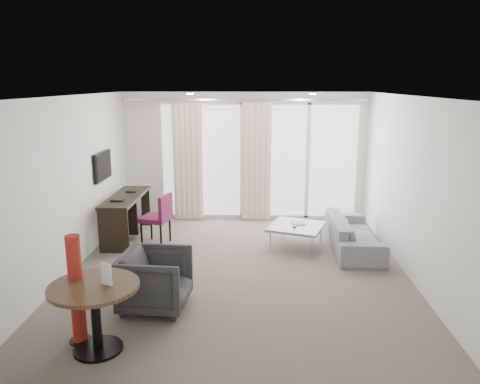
{
  "coord_description": "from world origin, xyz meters",
  "views": [
    {
      "loc": [
        0.27,
        -6.56,
        2.79
      ],
      "look_at": [
        0.0,
        0.6,
        1.1
      ],
      "focal_mm": 35.0,
      "sensor_mm": 36.0,
      "label": 1
    }
  ],
  "objects_px": {
    "sofa": "(353,234)",
    "coffee_table": "(296,236)",
    "round_table": "(96,318)",
    "tub_armchair": "(156,280)",
    "desk": "(126,217)",
    "rattan_chair_a": "(270,180)",
    "desk_chair": "(155,219)",
    "red_lamp": "(77,290)",
    "rattan_chair_b": "(333,187)"
  },
  "relations": [
    {
      "from": "round_table",
      "to": "rattan_chair_a",
      "type": "relative_size",
      "value": 1.14
    },
    {
      "from": "sofa",
      "to": "rattan_chair_a",
      "type": "bearing_deg",
      "value": 19.64
    },
    {
      "from": "tub_armchair",
      "to": "rattan_chair_a",
      "type": "height_order",
      "value": "rattan_chair_a"
    },
    {
      "from": "desk",
      "to": "tub_armchair",
      "type": "distance_m",
      "value": 2.92
    },
    {
      "from": "round_table",
      "to": "red_lamp",
      "type": "relative_size",
      "value": 0.76
    },
    {
      "from": "coffee_table",
      "to": "sofa",
      "type": "bearing_deg",
      "value": -4.01
    },
    {
      "from": "desk",
      "to": "rattan_chair_b",
      "type": "height_order",
      "value": "rattan_chair_b"
    },
    {
      "from": "desk",
      "to": "coffee_table",
      "type": "bearing_deg",
      "value": -6.95
    },
    {
      "from": "desk_chair",
      "to": "coffee_table",
      "type": "relative_size",
      "value": 1.04
    },
    {
      "from": "desk_chair",
      "to": "coffee_table",
      "type": "distance_m",
      "value": 2.48
    },
    {
      "from": "desk",
      "to": "desk_chair",
      "type": "xyz_separation_m",
      "value": [
        0.6,
        -0.28,
        0.06
      ]
    },
    {
      "from": "round_table",
      "to": "rattan_chair_a",
      "type": "height_order",
      "value": "rattan_chair_a"
    },
    {
      "from": "desk_chair",
      "to": "rattan_chair_a",
      "type": "xyz_separation_m",
      "value": [
        2.09,
        3.59,
        -0.04
      ]
    },
    {
      "from": "desk",
      "to": "sofa",
      "type": "xyz_separation_m",
      "value": [
        4.02,
        -0.44,
        -0.12
      ]
    },
    {
      "from": "rattan_chair_a",
      "to": "rattan_chair_b",
      "type": "xyz_separation_m",
      "value": [
        1.45,
        -0.72,
        0.01
      ]
    },
    {
      "from": "desk_chair",
      "to": "rattan_chair_b",
      "type": "relative_size",
      "value": 1.06
    },
    {
      "from": "tub_armchair",
      "to": "sofa",
      "type": "bearing_deg",
      "value": -48.25
    },
    {
      "from": "desk",
      "to": "round_table",
      "type": "relative_size",
      "value": 1.79
    },
    {
      "from": "rattan_chair_b",
      "to": "rattan_chair_a",
      "type": "bearing_deg",
      "value": 162.2
    },
    {
      "from": "rattan_chair_a",
      "to": "coffee_table",
      "type": "bearing_deg",
      "value": -104.46
    },
    {
      "from": "red_lamp",
      "to": "coffee_table",
      "type": "xyz_separation_m",
      "value": [
        2.61,
        3.14,
        -0.42
      ]
    },
    {
      "from": "red_lamp",
      "to": "rattan_chair_a",
      "type": "height_order",
      "value": "red_lamp"
    },
    {
      "from": "round_table",
      "to": "tub_armchair",
      "type": "distance_m",
      "value": 1.06
    },
    {
      "from": "desk_chair",
      "to": "rattan_chair_b",
      "type": "xyz_separation_m",
      "value": [
        3.53,
        2.86,
        -0.03
      ]
    },
    {
      "from": "desk",
      "to": "sofa",
      "type": "height_order",
      "value": "desk"
    },
    {
      "from": "rattan_chair_a",
      "to": "desk_chair",
      "type": "bearing_deg",
      "value": -140.47
    },
    {
      "from": "red_lamp",
      "to": "coffee_table",
      "type": "distance_m",
      "value": 4.11
    },
    {
      "from": "coffee_table",
      "to": "rattan_chair_a",
      "type": "distance_m",
      "value": 3.7
    },
    {
      "from": "tub_armchair",
      "to": "rattan_chair_a",
      "type": "relative_size",
      "value": 1.01
    },
    {
      "from": "desk",
      "to": "rattan_chair_a",
      "type": "height_order",
      "value": "rattan_chair_a"
    },
    {
      "from": "sofa",
      "to": "red_lamp",
      "type": "bearing_deg",
      "value": 130.71
    },
    {
      "from": "desk",
      "to": "sofa",
      "type": "distance_m",
      "value": 4.04
    },
    {
      "from": "tub_armchair",
      "to": "sofa",
      "type": "relative_size",
      "value": 0.44
    },
    {
      "from": "tub_armchair",
      "to": "sofa",
      "type": "height_order",
      "value": "tub_armchair"
    },
    {
      "from": "tub_armchair",
      "to": "rattan_chair_b",
      "type": "relative_size",
      "value": 0.98
    },
    {
      "from": "desk_chair",
      "to": "tub_armchair",
      "type": "relative_size",
      "value": 1.09
    },
    {
      "from": "round_table",
      "to": "coffee_table",
      "type": "height_order",
      "value": "round_table"
    },
    {
      "from": "sofa",
      "to": "coffee_table",
      "type": "bearing_deg",
      "value": 85.99
    },
    {
      "from": "round_table",
      "to": "rattan_chair_b",
      "type": "relative_size",
      "value": 1.11
    },
    {
      "from": "round_table",
      "to": "rattan_chair_b",
      "type": "bearing_deg",
      "value": 61.25
    },
    {
      "from": "desk",
      "to": "coffee_table",
      "type": "height_order",
      "value": "desk"
    },
    {
      "from": "desk_chair",
      "to": "rattan_chair_b",
      "type": "bearing_deg",
      "value": 53.41
    },
    {
      "from": "red_lamp",
      "to": "rattan_chair_b",
      "type": "distance_m",
      "value": 7.12
    },
    {
      "from": "tub_armchair",
      "to": "rattan_chair_b",
      "type": "xyz_separation_m",
      "value": [
        3.01,
        5.28,
        0.05
      ]
    },
    {
      "from": "desk_chair",
      "to": "coffee_table",
      "type": "xyz_separation_m",
      "value": [
        2.46,
        -0.09,
        -0.25
      ]
    },
    {
      "from": "round_table",
      "to": "sofa",
      "type": "bearing_deg",
      "value": 44.29
    },
    {
      "from": "desk",
      "to": "rattan_chair_b",
      "type": "bearing_deg",
      "value": 31.97
    },
    {
      "from": "red_lamp",
      "to": "rattan_chair_b",
      "type": "xyz_separation_m",
      "value": [
        3.68,
        6.09,
        -0.19
      ]
    },
    {
      "from": "tub_armchair",
      "to": "coffee_table",
      "type": "relative_size",
      "value": 0.95
    },
    {
      "from": "coffee_table",
      "to": "sofa",
      "type": "relative_size",
      "value": 0.46
    }
  ]
}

